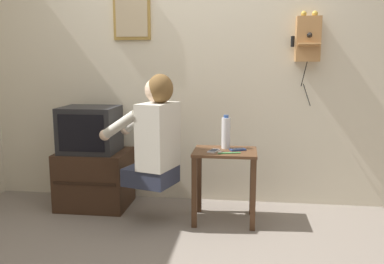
# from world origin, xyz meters

# --- Properties ---
(ground_plane) EXTENTS (14.00, 14.00, 0.00)m
(ground_plane) POSITION_xyz_m (0.00, 0.00, 0.00)
(ground_plane) COLOR slate
(wall_back) EXTENTS (6.80, 0.05, 2.55)m
(wall_back) POSITION_xyz_m (0.00, 1.06, 1.27)
(wall_back) COLOR beige
(wall_back) RESTS_ON ground_plane
(side_table) EXTENTS (0.50, 0.39, 0.58)m
(side_table) POSITION_xyz_m (0.31, 0.54, 0.44)
(side_table) COLOR #51331E
(side_table) RESTS_ON ground_plane
(person) EXTENTS (0.62, 0.50, 0.88)m
(person) POSITION_xyz_m (-0.24, 0.44, 0.72)
(person) COLOR #2D3347
(person) RESTS_ON ground_plane
(tv_stand) EXTENTS (0.60, 0.49, 0.50)m
(tv_stand) POSITION_xyz_m (-0.85, 0.74, 0.25)
(tv_stand) COLOR #382316
(tv_stand) RESTS_ON ground_plane
(television) EXTENTS (0.47, 0.40, 0.39)m
(television) POSITION_xyz_m (-0.87, 0.72, 0.70)
(television) COLOR #232326
(television) RESTS_ON tv_stand
(wall_phone_antique) EXTENTS (0.24, 0.19, 0.79)m
(wall_phone_antique) POSITION_xyz_m (0.97, 0.98, 1.47)
(wall_phone_antique) COLOR #AD7A47
(framed_picture) EXTENTS (0.34, 0.03, 0.39)m
(framed_picture) POSITION_xyz_m (-0.56, 1.02, 1.67)
(framed_picture) COLOR olive
(cell_phone_held) EXTENTS (0.10, 0.14, 0.01)m
(cell_phone_held) POSITION_xyz_m (0.22, 0.49, 0.59)
(cell_phone_held) COLOR silver
(cell_phone_held) RESTS_ON side_table
(cell_phone_spare) EXTENTS (0.14, 0.11, 0.01)m
(cell_phone_spare) POSITION_xyz_m (0.41, 0.56, 0.59)
(cell_phone_spare) COLOR navy
(cell_phone_spare) RESTS_ON side_table
(water_bottle) EXTENTS (0.07, 0.07, 0.27)m
(water_bottle) POSITION_xyz_m (0.31, 0.63, 0.71)
(water_bottle) COLOR silver
(water_bottle) RESTS_ON side_table
(toothbrush) EXTENTS (0.17, 0.05, 0.02)m
(toothbrush) POSITION_xyz_m (0.33, 0.43, 0.59)
(toothbrush) COLOR #4CBF66
(toothbrush) RESTS_ON side_table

